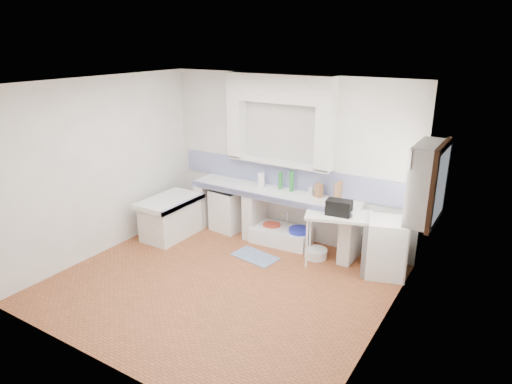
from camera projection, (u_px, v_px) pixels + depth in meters
The scene contains 36 objects.
floor at pixel (219, 284), 6.43m from camera, with size 4.50×4.50×0.00m, color #9C512C.
ceiling at pixel (213, 84), 5.52m from camera, with size 4.50×4.50×0.00m, color white.
wall_back at pixel (287, 159), 7.59m from camera, with size 4.50×4.50×0.00m, color white.
wall_front at pixel (95, 248), 4.37m from camera, with size 4.50×4.50×0.00m, color white.
wall_left at pixel (102, 167), 7.09m from camera, with size 4.50×4.50×0.00m, color white.
wall_right at pixel (384, 227), 4.87m from camera, with size 4.50×4.50×0.00m, color white.
alcove_mass at pixel (279, 88), 7.16m from camera, with size 1.90×0.25×0.45m, color white.
window_frame at pixel (427, 183), 5.68m from camera, with size 0.35×0.86×1.06m, color #391E12.
lace_valance at pixel (419, 152), 5.63m from camera, with size 0.01×0.84×0.24m, color white.
counter_slab at pixel (273, 193), 7.57m from camera, with size 3.00×0.60×0.08m, color white.
counter_lip at pixel (264, 198), 7.35m from camera, with size 3.00×0.04×0.10m, color navy.
counter_pier_left at pixel (207, 203), 8.41m from camera, with size 0.20×0.55×0.82m, color white.
counter_pier_mid at pixel (255, 214), 7.89m from camera, with size 0.20×0.55×0.82m, color white.
counter_pier_right at pixel (350, 235), 7.03m from camera, with size 0.20×0.55×0.82m, color white.
peninsula_top at pixel (170, 201), 7.79m from camera, with size 0.70×1.10×0.08m, color white.
peninsula_base at pixel (171, 220), 7.90m from camera, with size 0.60×1.00×0.62m, color white.
peninsula_lip at pixel (184, 204), 7.62m from camera, with size 0.04×1.10×0.10m, color navy.
backsplash at pixel (286, 176), 7.68m from camera, with size 4.27×0.03×0.40m, color navy.
stove at pixel (228, 210), 8.17m from camera, with size 0.53×0.51×0.75m, color white.
sink at pixel (282, 236), 7.70m from camera, with size 1.00×0.54×0.24m, color white.
side_table at pixel (338, 239), 6.89m from camera, with size 0.99×0.55×0.04m, color white.
fridge at pixel (387, 248), 6.57m from camera, with size 0.56×0.56×0.86m, color white.
bucket_red at pixel (271, 232), 7.80m from camera, with size 0.31×0.31×0.29m, color #CE462D.
bucket_orange at pixel (279, 237), 7.64m from camera, with size 0.28×0.28×0.26m, color #D54F2F.
bucket_blue at pixel (299, 238), 7.52m from camera, with size 0.35×0.35×0.33m, color #1E29B6.
basin_white at pixel (316, 253), 7.19m from camera, with size 0.36×0.36×0.14m, color white.
water_bottle_a at pixel (276, 229), 7.93m from camera, with size 0.08×0.08×0.30m, color silver.
water_bottle_b at pixel (293, 232), 7.76m from camera, with size 0.08×0.08×0.31m, color silver.
black_bag at pixel (339, 208), 6.68m from camera, with size 0.37×0.21×0.23m, color black.
green_bottle_a at pixel (280, 181), 7.60m from camera, with size 0.06×0.06×0.29m, color #237B2B.
green_bottle_b at pixel (292, 181), 7.49m from camera, with size 0.08×0.08×0.35m, color #237B2B.
knife_block at pixel (319, 190), 7.22m from camera, with size 0.11×0.09×0.23m, color #996A3D.
cutting_board at pixel (338, 191), 7.09m from camera, with size 0.02×0.22×0.30m, color #996A3D.
paper_towel at pixel (261, 180), 7.75m from camera, with size 0.12×0.12×0.24m, color white.
soap_bottle at pixel (312, 190), 7.33m from camera, with size 0.08×0.08×0.18m, color white.
rug at pixel (255, 256), 7.23m from camera, with size 0.73×0.42×0.01m, color navy.
Camera 1 is at (3.41, -4.55, 3.34)m, focal length 31.55 mm.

